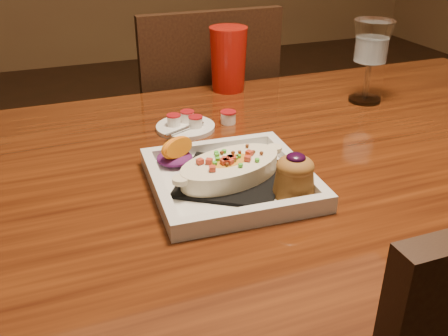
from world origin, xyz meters
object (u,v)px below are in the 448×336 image
object	(u,v)px
chair_far	(200,141)
goblet	(372,46)
plate	(237,174)
red_tumbler	(228,59)
table	(297,197)
saucer	(185,125)

from	to	relation	value
chair_far	goblet	world-z (taller)	goblet
plate	goblet	xyz separation A→B (m)	(0.45, 0.28, 0.11)
chair_far	red_tumbler	size ratio (longest dim) A/B	5.84
table	saucer	xyz separation A→B (m)	(-0.17, 0.19, 0.11)
table	goblet	xyz separation A→B (m)	(0.29, 0.20, 0.23)
plate	red_tumbler	bearing A→B (deg)	73.60
table	chair_far	distance (m)	0.65
chair_far	goblet	bearing A→B (deg)	123.79
saucer	goblet	bearing A→B (deg)	1.68
plate	chair_far	bearing A→B (deg)	80.05
goblet	chair_far	bearing A→B (deg)	123.79
plate	goblet	bearing A→B (deg)	35.17
saucer	red_tumbler	size ratio (longest dim) A/B	0.78
goblet	saucer	distance (m)	0.47
red_tumbler	chair_far	bearing A→B (deg)	91.40
goblet	red_tumbler	size ratio (longest dim) A/B	1.21
chair_far	plate	distance (m)	0.77
saucer	plate	bearing A→B (deg)	-87.96
red_tumbler	goblet	bearing A→B (deg)	-35.12
goblet	saucer	xyz separation A→B (m)	(-0.46, -0.01, -0.12)
chair_far	goblet	xyz separation A→B (m)	(0.29, -0.43, 0.38)
table	chair_far	bearing A→B (deg)	90.00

